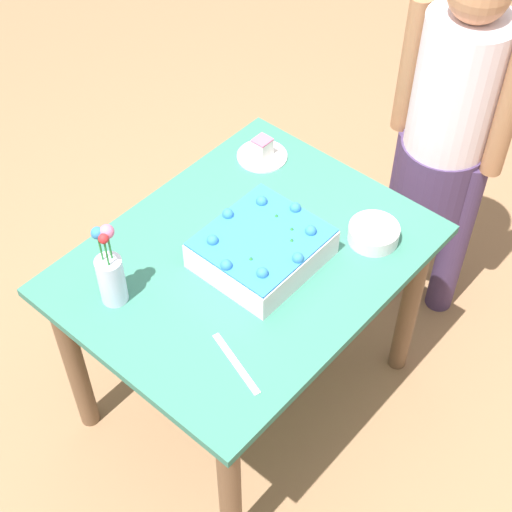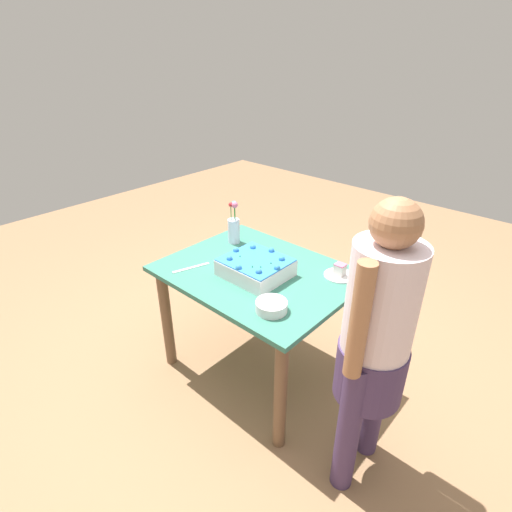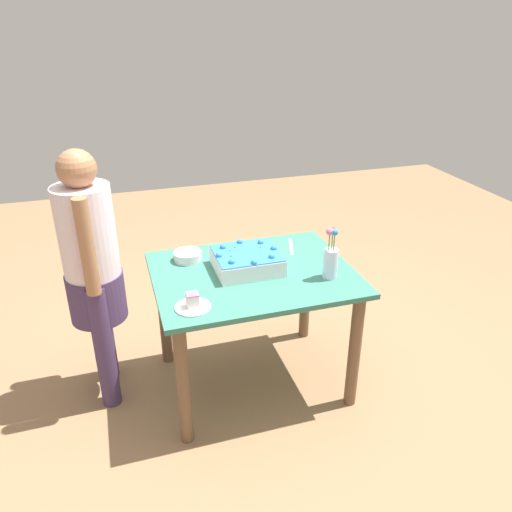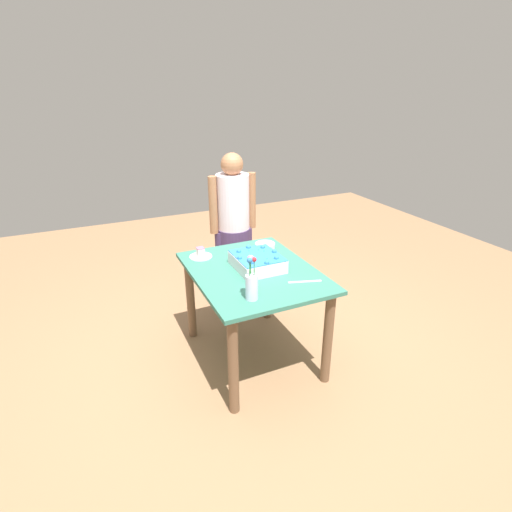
# 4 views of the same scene
# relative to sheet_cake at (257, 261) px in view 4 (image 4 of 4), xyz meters

# --- Properties ---
(ground_plane) EXTENTS (8.00, 8.00, 0.00)m
(ground_plane) POSITION_rel_sheet_cake_xyz_m (-0.02, 0.04, -0.82)
(ground_plane) COLOR #956E4C
(dining_table) EXTENTS (1.12, 0.88, 0.77)m
(dining_table) POSITION_rel_sheet_cake_xyz_m (-0.02, 0.04, -0.20)
(dining_table) COLOR #357663
(dining_table) RESTS_ON ground_plane
(sheet_cake) EXTENTS (0.37, 0.33, 0.13)m
(sheet_cake) POSITION_rel_sheet_cake_xyz_m (0.00, 0.00, 0.00)
(sheet_cake) COLOR white
(sheet_cake) RESTS_ON dining_table
(serving_plate_with_slice) EXTENTS (0.18, 0.18, 0.08)m
(serving_plate_with_slice) POSITION_rel_sheet_cake_xyz_m (0.37, 0.32, -0.03)
(serving_plate_with_slice) COLOR white
(serving_plate_with_slice) RESTS_ON dining_table
(cake_knife) EXTENTS (0.09, 0.23, 0.00)m
(cake_knife) POSITION_rel_sheet_cake_xyz_m (-0.35, -0.20, -0.05)
(cake_knife) COLOR silver
(cake_knife) RESTS_ON dining_table
(flower_vase) EXTENTS (0.08, 0.08, 0.30)m
(flower_vase) POSITION_rel_sheet_cake_xyz_m (-0.41, 0.23, 0.06)
(flower_vase) COLOR #D5DBFB
(flower_vase) RESTS_ON dining_table
(fruit_bowl) EXTENTS (0.16, 0.16, 0.05)m
(fruit_bowl) POSITION_rel_sheet_cake_xyz_m (0.30, -0.21, -0.03)
(fruit_bowl) COLOR silver
(fruit_bowl) RESTS_ON dining_table
(person_standing) EXTENTS (0.31, 0.45, 1.49)m
(person_standing) POSITION_rel_sheet_cake_xyz_m (0.84, -0.14, 0.03)
(person_standing) COLOR #433158
(person_standing) RESTS_ON ground_plane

